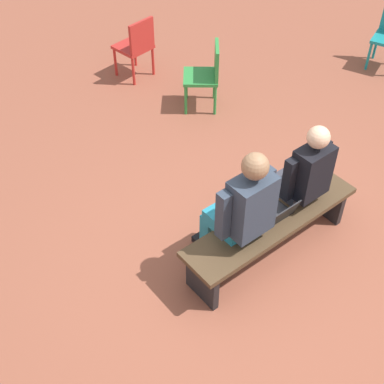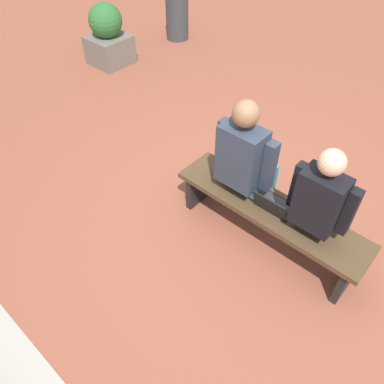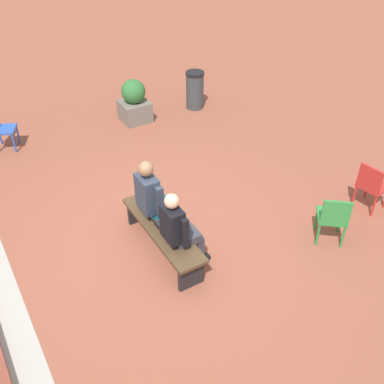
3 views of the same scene
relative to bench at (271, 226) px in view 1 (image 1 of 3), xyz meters
name	(u,v)px [view 1 (image 1 of 3)]	position (x,y,z in m)	size (l,w,h in m)	color
ground_plane	(264,266)	(0.15, 0.11, -0.35)	(60.00, 60.00, 0.00)	brown
bench	(271,226)	(0.00, 0.00, 0.00)	(1.80, 0.44, 0.45)	#4C3823
person_student	(301,176)	(-0.39, -0.06, 0.34)	(0.51, 0.64, 1.29)	#383842
person_adult	(241,209)	(0.33, -0.07, 0.38)	(0.56, 0.71, 1.38)	teal
laptop	(277,213)	(-0.04, 0.01, 0.15)	(0.32, 0.29, 0.21)	black
plastic_chair_near_bench_left	(137,44)	(-0.83, -3.35, 0.13)	(0.48, 0.48, 0.84)	red
plastic_chair_far_left	(207,72)	(-1.11, -2.23, 0.13)	(0.59, 0.59, 0.84)	#2D893D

